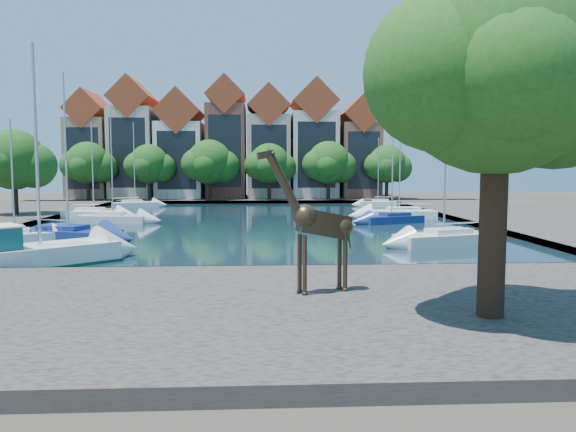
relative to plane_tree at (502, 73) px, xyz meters
The scene contains 31 objects.
ground 14.07m from the plane_tree, 130.22° to the left, with size 160.00×160.00×0.00m, color #38332B.
water_basin 34.72m from the plane_tree, 102.99° to the left, with size 38.00×50.00×0.08m, color black.
near_quay 10.82m from the plane_tree, 165.24° to the left, with size 50.00×14.00×0.50m, color #4D4843.
far_quay 65.87m from the plane_tree, 96.68° to the left, with size 60.00×16.00×0.50m, color #4D4843.
right_quay 38.04m from the plane_tree, 62.22° to the left, with size 14.00×52.00×0.50m, color #4D4843.
plane_tree is the anchor object (origin of this frame).
townhouse_west_end 71.84m from the plane_tree, 115.22° to the left, with size 5.44×9.18×14.93m.
townhouse_west_mid 69.50m from the plane_tree, 110.74° to the left, with size 5.94×9.18×16.79m.
townhouse_west_inner 67.47m from the plane_tree, 105.57° to the left, with size 6.43×9.18×15.15m.
townhouse_center 66.03m from the plane_tree, 100.13° to the left, with size 5.44×9.18×16.93m.
townhouse_east_inner 65.24m from the plane_tree, 94.94° to the left, with size 5.94×9.18×15.79m.
townhouse_east_mid 65.00m from the plane_tree, 89.22° to the left, with size 6.43×9.18×16.65m.
townhouse_east_end 65.41m from the plane_tree, 83.52° to the left, with size 5.44×9.18×14.43m.
far_tree_far_west 66.46m from the plane_tree, 116.38° to the left, with size 7.28×5.60×7.68m.
far_tree_west 63.33m from the plane_tree, 109.89° to the left, with size 6.76×5.20×7.36m.
far_tree_mid_west 61.06m from the plane_tree, 102.79° to the left, with size 7.80×6.00×8.00m.
far_tree_mid_east 59.81m from the plane_tree, 95.30° to the left, with size 7.02×5.40×7.52m.
far_tree_east 59.60m from the plane_tree, 87.60° to the left, with size 7.54×5.80×7.84m.
far_tree_far_east 60.47m from the plane_tree, 80.01° to the left, with size 6.76×5.20×7.36m.
side_tree_left_far 47.38m from the plane_tree, 128.58° to the left, with size 7.28×5.60×7.88m.
giraffe_statue 7.66m from the plane_tree, 145.52° to the left, with size 3.43×1.52×5.03m.
motorsailer 22.76m from the plane_tree, 150.20° to the left, with size 8.95×8.17×10.77m.
sailboat_left_a 31.17m from the plane_tree, 138.17° to the left, with size 5.78×3.89×7.84m.
sailboat_left_b 29.85m from the plane_tree, 132.56° to the left, with size 7.25×4.60×10.93m.
sailboat_left_c 38.84m from the plane_tree, 120.91° to the left, with size 6.18×2.90×9.39m.
sailboat_left_d 44.37m from the plane_tree, 121.08° to the left, with size 5.72×2.25×8.99m.
sailboat_left_e 55.72m from the plane_tree, 113.06° to the left, with size 5.52×3.60×10.00m.
sailboat_right_a 19.56m from the plane_tree, 76.11° to the left, with size 6.46×3.90×12.07m.
sailboat_right_b 32.43m from the plane_tree, 82.04° to the left, with size 5.84×3.82×10.88m.
sailboat_right_c 36.87m from the plane_tree, 80.26° to the left, with size 6.71×2.45×10.38m.
sailboat_right_d 52.03m from the plane_tree, 81.76° to the left, with size 4.54×1.92×8.29m.
Camera 1 is at (0.59, -25.16, 4.99)m, focal length 35.00 mm.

